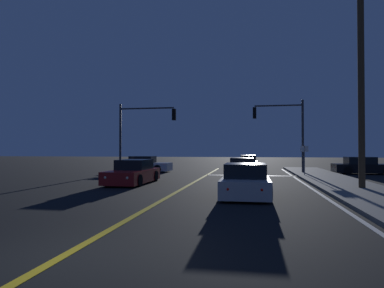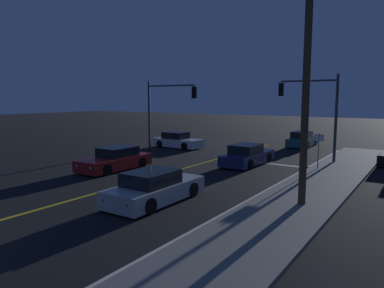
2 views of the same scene
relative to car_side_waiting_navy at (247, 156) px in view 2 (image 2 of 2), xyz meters
The scene contains 13 objects.
sidewalk_right 9.63m from the car_side_waiting_navy, 55.90° to the right, with size 3.20×37.93×0.15m, color slate.
lane_line_center 8.41m from the car_side_waiting_navy, 108.36° to the right, with size 0.20×35.83×0.01m, color gold.
lane_line_edge_right 8.74m from the car_side_waiting_navy, 66.02° to the right, with size 0.16×35.83×0.01m, color silver.
stop_bar 1.35m from the car_side_waiting_navy, 61.73° to the left, with size 6.44×0.50×0.01m, color silver.
car_side_waiting_navy is the anchor object (origin of this frame).
car_parked_curb_red 8.30m from the car_side_waiting_navy, 135.44° to the right, with size 1.97×4.71×1.34m.
car_lead_oncoming_silver 9.79m from the car_side_waiting_navy, 87.57° to the right, with size 2.01×4.69×1.34m.
car_following_oncoming_white 9.34m from the car_side_waiting_navy, 154.80° to the left, with size 4.48×2.00×1.34m.
car_mid_block_teal 10.69m from the car_side_waiting_navy, 88.42° to the left, with size 1.95×4.38×1.34m.
traffic_signal_near_right 5.69m from the car_side_waiting_navy, 46.43° to the left, with size 3.93×0.28×5.80m.
traffic_signal_far_left 8.99m from the car_side_waiting_navy, 166.41° to the left, with size 4.72×0.28×5.63m.
utility_pole_right 10.44m from the car_side_waiting_navy, 51.41° to the right, with size 1.67×0.29×10.87m.
street_sign_corner 4.43m from the car_side_waiting_navy, ahead, with size 0.56×0.14×2.21m.
Camera 2 is at (12.38, -2.42, 4.28)m, focal length 33.63 mm.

